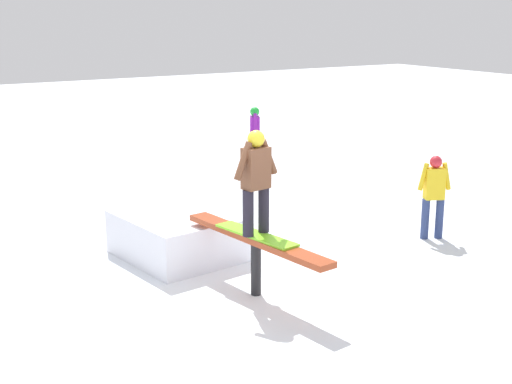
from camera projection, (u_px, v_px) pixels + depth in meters
name	position (u px, v px, depth m)	size (l,w,h in m)	color
ground_plane	(256.00, 294.00, 9.60)	(60.00, 60.00, 0.00)	white
rail_feature	(256.00, 245.00, 9.43)	(2.76, 0.62, 0.83)	black
snow_kicker_ramp	(177.00, 236.00, 11.00)	(1.80, 1.50, 0.68)	white
main_rider_on_rail	(256.00, 184.00, 9.22)	(1.41, 0.73, 1.41)	#81DD27
bystander_purple	(255.00, 135.00, 16.87)	(0.62, 0.37, 1.50)	gold
bystander_yellow	(434.00, 192.00, 11.76)	(0.31, 0.55, 1.41)	navy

